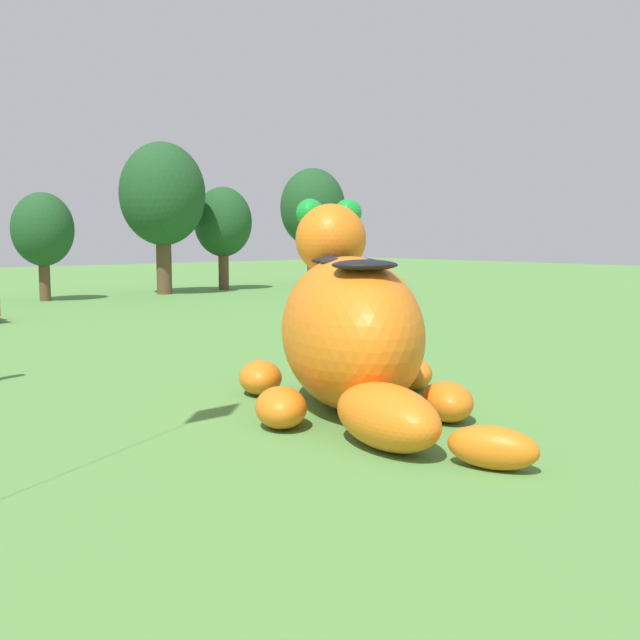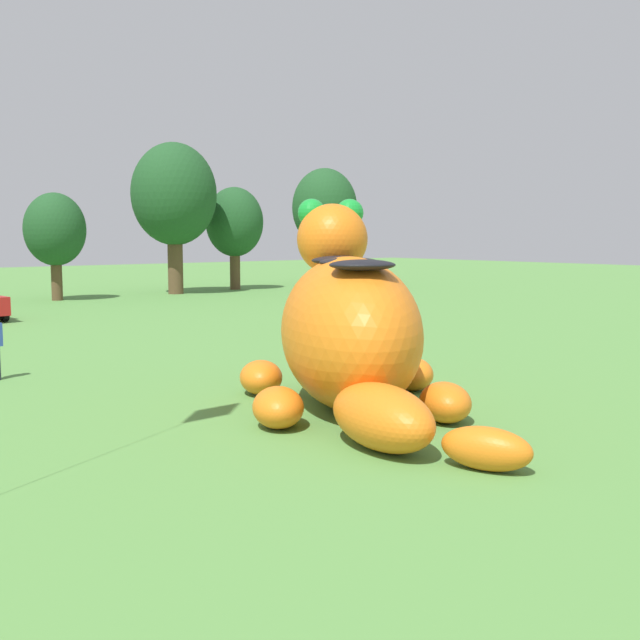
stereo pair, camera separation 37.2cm
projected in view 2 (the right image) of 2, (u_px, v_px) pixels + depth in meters
ground_plane at (360, 398)px, 17.63m from camera, size 160.00×160.00×0.00m
giant_inflatable_creature at (350, 330)px, 16.53m from camera, size 6.25×8.99×4.63m
tree_centre at (55, 230)px, 43.71m from camera, size 3.47×3.47×6.16m
tree_centre_right at (174, 195)px, 48.46m from camera, size 5.39×5.39×9.57m
tree_mid_right at (234, 223)px, 52.59m from camera, size 3.96×3.96×7.03m
tree_right at (325, 209)px, 58.55m from camera, size 4.97×4.97×8.83m
spectator_mid_field at (303, 312)px, 28.81m from camera, size 0.38×0.26×1.71m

